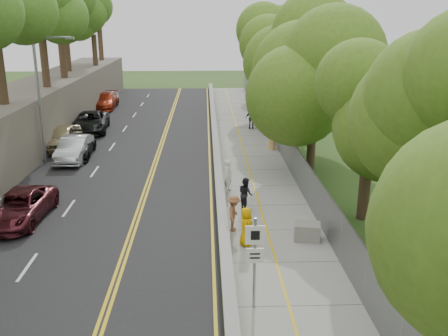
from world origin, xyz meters
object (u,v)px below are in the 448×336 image
object	(u,v)px
person_far	(252,118)
car_2	(19,207)
construction_barrel	(272,143)
painter_0	(246,227)
concrete_block	(307,231)
streetlight	(42,91)
signpost	(255,254)

from	to	relation	value
person_far	car_2	bearing A→B (deg)	56.69
construction_barrel	painter_0	world-z (taller)	painter_0
concrete_block	person_far	distance (m)	21.48
streetlight	signpost	world-z (taller)	streetlight
streetlight	construction_barrel	xyz separation A→B (m)	(14.63, 2.74, -4.12)
concrete_block	painter_0	bearing A→B (deg)	-170.53
person_far	painter_0	bearing A→B (deg)	84.02
person_far	construction_barrel	bearing A→B (deg)	96.57
signpost	person_far	bearing A→B (deg)	85.00
construction_barrel	person_far	size ratio (longest dim) A/B	0.53
car_2	person_far	world-z (taller)	person_far
concrete_block	construction_barrel	bearing A→B (deg)	88.45
construction_barrel	car_2	world-z (taller)	car_2
painter_0	person_far	world-z (taller)	person_far
concrete_block	car_2	distance (m)	13.02
car_2	painter_0	bearing A→B (deg)	-12.97
streetlight	car_2	xyz separation A→B (m)	(1.46, -9.50, -3.92)
construction_barrel	concrete_block	xyz separation A→B (m)	(-0.40, -14.73, -0.11)
concrete_block	painter_0	world-z (taller)	painter_0
streetlight	painter_0	xyz separation A→B (m)	(11.62, -12.43, -3.77)
concrete_block	car_2	bearing A→B (deg)	168.98
signpost	car_2	xyz separation A→B (m)	(-10.05, 7.51, -1.24)
streetlight	concrete_block	size ratio (longest dim) A/B	7.52
streetlight	person_far	distance (m)	17.17
streetlight	person_far	size ratio (longest dim) A/B	4.49
concrete_block	car_2	size ratio (longest dim) A/B	0.22
signpost	construction_barrel	world-z (taller)	signpost
construction_barrel	car_2	bearing A→B (deg)	-137.09
signpost	concrete_block	size ratio (longest dim) A/B	2.91
car_2	painter_0	distance (m)	10.57
car_2	painter_0	world-z (taller)	painter_0
concrete_block	painter_0	xyz separation A→B (m)	(-2.61, -0.44, 0.46)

